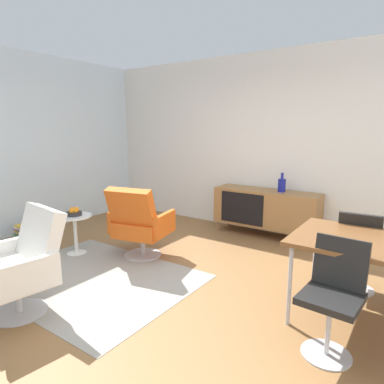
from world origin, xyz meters
name	(u,v)px	position (x,y,z in m)	size (l,w,h in m)	color
ground_plane	(171,294)	(0.00, 0.00, 0.00)	(8.32, 8.32, 0.00)	olive
wall_back	(273,144)	(0.00, 2.60, 1.40)	(6.80, 0.12, 2.80)	white
sideboard	(266,208)	(0.04, 2.30, 0.44)	(1.60, 0.45, 0.72)	olive
vase_cobalt	(282,185)	(0.27, 2.30, 0.82)	(0.11, 0.11, 0.29)	navy
dining_chair_front_left	(333,293)	(1.52, -0.02, 0.47)	(0.43, 0.45, 0.86)	black
dining_chair_back_left	(359,248)	(1.52, 1.10, 0.47)	(0.42, 0.45, 0.86)	black
lounge_chair_red	(139,222)	(-0.94, 0.54, 0.47)	(0.81, 0.77, 0.95)	#D85919
armchair_black_shell	(23,262)	(-0.90, -1.00, 0.47)	(0.79, 0.73, 0.95)	silver
side_table_round	(75,230)	(-1.75, 0.17, 0.32)	(0.44, 0.44, 0.52)	white
fruit_bowl	(74,212)	(-1.75, 0.17, 0.56)	(0.20, 0.20, 0.11)	#262628
magazine_stack	(31,233)	(-2.66, 0.06, 0.14)	(0.34, 0.41, 0.28)	#99668C
area_rug	(93,278)	(-0.94, -0.23, 0.00)	(2.20, 1.70, 0.01)	gray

